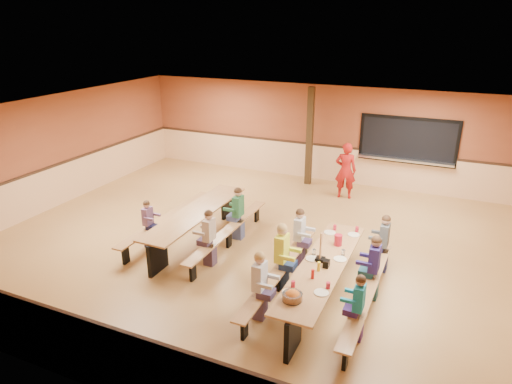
% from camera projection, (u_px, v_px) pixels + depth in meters
% --- Properties ---
extents(ground, '(12.00, 12.00, 0.00)m').
position_uv_depth(ground, '(257.00, 243.00, 10.55)').
color(ground, olive).
rests_on(ground, ground).
extents(room_envelope, '(12.04, 10.04, 3.02)m').
position_uv_depth(room_envelope, '(257.00, 215.00, 10.31)').
color(room_envelope, brown).
rests_on(room_envelope, ground).
extents(kitchen_pass_through, '(2.78, 0.28, 1.38)m').
position_uv_depth(kitchen_pass_through, '(408.00, 142.00, 13.26)').
color(kitchen_pass_through, black).
rests_on(kitchen_pass_through, ground).
extents(structural_post, '(0.18, 0.18, 3.00)m').
position_uv_depth(structural_post, '(310.00, 137.00, 13.85)').
color(structural_post, black).
rests_on(structural_post, ground).
extents(cafeteria_table_main, '(1.91, 3.70, 0.74)m').
position_uv_depth(cafeteria_table_main, '(322.00, 275.00, 8.23)').
color(cafeteria_table_main, '#9E6D3E').
rests_on(cafeteria_table_main, ground).
extents(cafeteria_table_second, '(1.91, 3.70, 0.74)m').
position_uv_depth(cafeteria_table_second, '(197.00, 220.00, 10.50)').
color(cafeteria_table_second, '#9E6D3E').
rests_on(cafeteria_table_second, ground).
extents(seated_child_white_left, '(0.39, 0.32, 1.25)m').
position_uv_depth(seated_child_white_left, '(260.00, 286.00, 7.70)').
color(seated_child_white_left, silver).
rests_on(seated_child_white_left, ground).
extents(seated_adult_yellow, '(0.42, 0.34, 1.31)m').
position_uv_depth(seated_adult_yellow, '(282.00, 257.00, 8.57)').
color(seated_adult_yellow, yellow).
rests_on(seated_adult_yellow, ground).
extents(seated_child_grey_left, '(0.38, 0.31, 1.22)m').
position_uv_depth(seated_child_grey_left, '(299.00, 237.00, 9.46)').
color(seated_child_grey_left, silver).
rests_on(seated_child_grey_left, ground).
extents(seated_child_teal_right, '(0.34, 0.28, 1.15)m').
position_uv_depth(seated_child_teal_right, '(358.00, 308.00, 7.19)').
color(seated_child_teal_right, teal).
rests_on(seated_child_teal_right, ground).
extents(seated_child_navy_right, '(0.39, 0.32, 1.24)m').
position_uv_depth(seated_child_navy_right, '(374.00, 268.00, 8.26)').
color(seated_child_navy_right, navy).
rests_on(seated_child_navy_right, ground).
extents(seated_child_char_right, '(0.37, 0.30, 1.21)m').
position_uv_depth(seated_child_char_right, '(384.00, 244.00, 9.19)').
color(seated_child_char_right, '#494E52').
rests_on(seated_child_char_right, ground).
extents(seated_child_purple_sec, '(0.32, 0.26, 1.11)m').
position_uv_depth(seated_child_purple_sec, '(148.00, 224.00, 10.19)').
color(seated_child_purple_sec, '#755079').
rests_on(seated_child_purple_sec, ground).
extents(seated_child_green_sec, '(0.39, 0.32, 1.24)m').
position_uv_depth(seated_child_green_sec, '(238.00, 214.00, 10.57)').
color(seated_child_green_sec, '#2A673E').
rests_on(seated_child_green_sec, ground).
extents(seated_child_tan_sec, '(0.37, 0.30, 1.22)m').
position_uv_depth(seated_child_tan_sec, '(209.00, 238.00, 9.42)').
color(seated_child_tan_sec, '#BCA998').
rests_on(seated_child_tan_sec, ground).
extents(standing_woman, '(0.64, 0.47, 1.63)m').
position_uv_depth(standing_woman, '(346.00, 171.00, 12.97)').
color(standing_woman, '#A11512').
rests_on(standing_woman, ground).
extents(punch_pitcher, '(0.16, 0.16, 0.22)m').
position_uv_depth(punch_pitcher, '(338.00, 240.00, 8.80)').
color(punch_pitcher, '#B1172C').
rests_on(punch_pitcher, cafeteria_table_main).
extents(chip_bowl, '(0.32, 0.32, 0.15)m').
position_uv_depth(chip_bowl, '(292.00, 296.00, 7.08)').
color(chip_bowl, orange).
rests_on(chip_bowl, cafeteria_table_main).
extents(napkin_dispenser, '(0.10, 0.14, 0.13)m').
position_uv_depth(napkin_dispenser, '(326.00, 264.00, 8.04)').
color(napkin_dispenser, black).
rests_on(napkin_dispenser, cafeteria_table_main).
extents(condiment_mustard, '(0.06, 0.06, 0.17)m').
position_uv_depth(condiment_mustard, '(319.00, 266.00, 7.91)').
color(condiment_mustard, yellow).
rests_on(condiment_mustard, cafeteria_table_main).
extents(condiment_ketchup, '(0.06, 0.06, 0.17)m').
position_uv_depth(condiment_ketchup, '(313.00, 274.00, 7.67)').
color(condiment_ketchup, '#B2140F').
rests_on(condiment_ketchup, cafeteria_table_main).
extents(table_paddle, '(0.16, 0.16, 0.56)m').
position_uv_depth(table_paddle, '(320.00, 254.00, 8.23)').
color(table_paddle, black).
rests_on(table_paddle, cafeteria_table_main).
extents(place_settings, '(0.65, 3.30, 0.11)m').
position_uv_depth(place_settings, '(323.00, 262.00, 8.13)').
color(place_settings, beige).
rests_on(place_settings, cafeteria_table_main).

